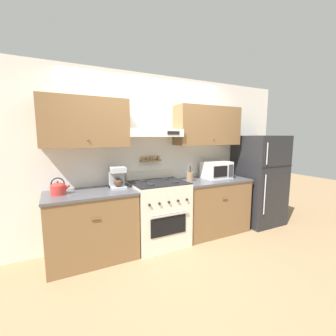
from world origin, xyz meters
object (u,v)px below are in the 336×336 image
microwave (216,170)px  coffee_maker (117,177)px  tea_kettle (58,188)px  stove_range (159,213)px  refrigerator (259,180)px  utensil_crock (190,176)px

microwave → coffee_maker: bearing=179.7°
coffee_maker → microwave: coffee_maker is taller
tea_kettle → microwave: bearing=0.4°
stove_range → coffee_maker: size_ratio=3.64×
coffee_maker → microwave: bearing=-0.3°
refrigerator → utensil_crock: 1.47m
microwave → stove_range: bearing=-176.6°
refrigerator → tea_kettle: refrigerator is taller
refrigerator → tea_kettle: size_ratio=7.10×
tea_kettle → stove_range: bearing=-2.1°
utensil_crock → coffee_maker: bearing=178.7°
stove_range → microwave: bearing=3.4°
coffee_maker → tea_kettle: bearing=-177.9°
stove_range → utensil_crock: (0.57, 0.05, 0.50)m
coffee_maker → utensil_crock: size_ratio=1.01×
stove_range → refrigerator: 2.06m
utensil_crock → microwave: bearing=1.9°
stove_range → refrigerator: size_ratio=0.66×
tea_kettle → coffee_maker: size_ratio=0.77×
utensil_crock → tea_kettle: bearing=-180.0°
stove_range → tea_kettle: (-1.32, 0.05, 0.50)m
tea_kettle → utensil_crock: utensil_crock is taller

